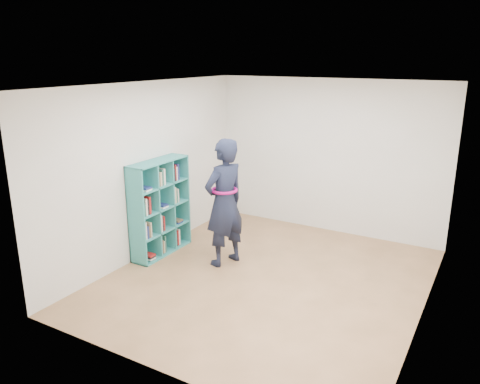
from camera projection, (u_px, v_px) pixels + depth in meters
The scene contains 9 objects.
floor at pixel (266, 279), 6.40m from camera, with size 4.50×4.50×0.00m, color brown.
ceiling at pixel (270, 85), 5.67m from camera, with size 4.50×4.50×0.00m, color white.
wall_left at pixel (148, 170), 6.99m from camera, with size 0.02×4.50×2.60m, color beige.
wall_right at pixel (433, 213), 5.08m from camera, with size 0.02×4.50×2.60m, color beige.
wall_back at pixel (327, 157), 7.91m from camera, with size 4.00×0.02×2.60m, color beige.
wall_front at pixel (155, 248), 4.16m from camera, with size 4.00×0.02×2.60m, color beige.
bookshelf at pixel (159, 209), 7.10m from camera, with size 0.32×1.10×1.46m.
person at pixel (224, 203), 6.66m from camera, with size 0.63×0.78×1.86m.
smartphone at pixel (223, 191), 6.78m from camera, with size 0.03×0.11×0.14m.
Camera 1 is at (2.57, -5.22, 2.95)m, focal length 35.00 mm.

